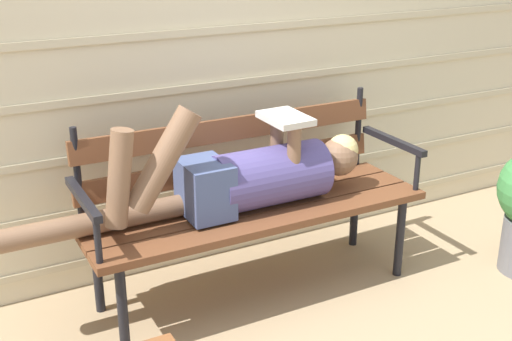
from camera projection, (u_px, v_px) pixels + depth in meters
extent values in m
plane|color=tan|center=(265.00, 300.00, 3.21)|extent=(12.00, 12.00, 0.00)
cube|color=beige|center=(210.00, 30.00, 3.24)|extent=(5.27, 0.06, 2.45)
cube|color=beige|center=(217.00, 231.00, 3.60)|extent=(5.27, 0.02, 0.04)
cube|color=beige|center=(216.00, 185.00, 3.51)|extent=(5.27, 0.02, 0.04)
cube|color=beige|center=(215.00, 137.00, 3.41)|extent=(5.27, 0.02, 0.04)
cube|color=beige|center=(214.00, 85.00, 3.31)|extent=(5.27, 0.02, 0.04)
cube|color=beige|center=(213.00, 31.00, 3.22)|extent=(5.27, 0.02, 0.04)
cube|color=brown|center=(273.00, 223.00, 2.98)|extent=(1.66, 0.16, 0.04)
cube|color=brown|center=(256.00, 209.00, 3.12)|extent=(1.66, 0.16, 0.04)
cube|color=brown|center=(240.00, 197.00, 3.26)|extent=(1.66, 0.16, 0.04)
cube|color=brown|center=(233.00, 166.00, 3.28)|extent=(1.59, 0.05, 0.11)
cube|color=brown|center=(232.00, 129.00, 3.21)|extent=(1.59, 0.05, 0.11)
cylinder|color=black|center=(78.00, 174.00, 2.91)|extent=(0.03, 0.03, 0.43)
cylinder|color=black|center=(358.00, 127.00, 3.58)|extent=(0.03, 0.03, 0.43)
cylinder|color=black|center=(123.00, 312.00, 2.72)|extent=(0.04, 0.04, 0.43)
cylinder|color=black|center=(400.00, 237.00, 3.36)|extent=(0.04, 0.04, 0.43)
cylinder|color=black|center=(97.00, 270.00, 3.05)|extent=(0.04, 0.04, 0.43)
cylinder|color=black|center=(355.00, 210.00, 3.68)|extent=(0.04, 0.04, 0.43)
cube|color=black|center=(83.00, 199.00, 2.69)|extent=(0.04, 0.47, 0.03)
cylinder|color=black|center=(98.00, 240.00, 2.57)|extent=(0.03, 0.03, 0.20)
cube|color=black|center=(393.00, 141.00, 3.40)|extent=(0.04, 0.47, 0.03)
cylinder|color=black|center=(417.00, 171.00, 3.27)|extent=(0.03, 0.03, 0.20)
cylinder|color=#514784|center=(270.00, 176.00, 3.10)|extent=(0.54, 0.28, 0.28)
cube|color=#475684|center=(205.00, 189.00, 2.95)|extent=(0.20, 0.26, 0.25)
sphere|color=brown|center=(339.00, 157.00, 3.26)|extent=(0.19, 0.19, 0.19)
sphere|color=#E0C67A|center=(343.00, 150.00, 3.26)|extent=(0.16, 0.16, 0.16)
cylinder|color=brown|center=(164.00, 160.00, 2.74)|extent=(0.35, 0.11, 0.45)
cylinder|color=brown|center=(119.00, 179.00, 2.68)|extent=(0.15, 0.09, 0.42)
cylinder|color=brown|center=(93.00, 223.00, 2.81)|extent=(0.84, 0.10, 0.10)
cylinder|color=brown|center=(294.00, 153.00, 3.02)|extent=(0.06, 0.06, 0.26)
cylinder|color=brown|center=(277.00, 143.00, 3.15)|extent=(0.06, 0.06, 0.26)
cube|color=silver|center=(286.00, 118.00, 3.04)|extent=(0.19, 0.26, 0.04)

